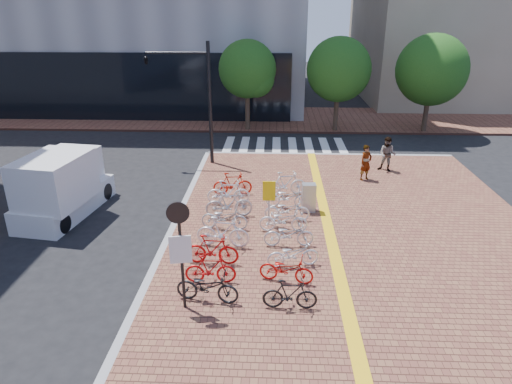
{
  "coord_description": "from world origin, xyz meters",
  "views": [
    {
      "loc": [
        -0.11,
        -13.29,
        8.06
      ],
      "look_at": [
        -0.82,
        3.2,
        1.3
      ],
      "focal_mm": 32.0,
      "sensor_mm": 36.0,
      "label": 1
    }
  ],
  "objects_px": {
    "bike_1": "(210,269)",
    "bike_7": "(233,184)",
    "bike_10": "(293,254)",
    "bike_14": "(287,197)",
    "bike_6": "(229,192)",
    "bike_8": "(290,294)",
    "bike_15": "(286,184)",
    "utility_box": "(309,198)",
    "notice_sign": "(180,243)",
    "box_truck": "(62,185)",
    "bike_13": "(287,210)",
    "traffic_light_pole": "(181,81)",
    "bike_0": "(207,287)",
    "bike_5": "(229,204)",
    "bike_11": "(289,234)",
    "bike_9": "(286,269)",
    "bike_12": "(283,220)",
    "bike_2": "(212,250)",
    "pedestrian_b": "(387,154)",
    "bike_4": "(224,218)",
    "yellow_sign": "(269,195)",
    "bike_3": "(223,232)",
    "pedestrian_a": "(366,163)"
  },
  "relations": [
    {
      "from": "bike_6",
      "to": "bike_8",
      "type": "distance_m",
      "value": 7.58
    },
    {
      "from": "bike_10",
      "to": "box_truck",
      "type": "xyz_separation_m",
      "value": [
        -9.3,
        4.01,
        0.68
      ]
    },
    {
      "from": "bike_6",
      "to": "bike_11",
      "type": "height_order",
      "value": "bike_6"
    },
    {
      "from": "bike_13",
      "to": "traffic_light_pole",
      "type": "height_order",
      "value": "traffic_light_pole"
    },
    {
      "from": "bike_5",
      "to": "utility_box",
      "type": "distance_m",
      "value": 3.29
    },
    {
      "from": "bike_2",
      "to": "bike_15",
      "type": "bearing_deg",
      "value": -19.77
    },
    {
      "from": "bike_10",
      "to": "bike_14",
      "type": "bearing_deg",
      "value": -10.16
    },
    {
      "from": "notice_sign",
      "to": "traffic_light_pole",
      "type": "height_order",
      "value": "traffic_light_pole"
    },
    {
      "from": "bike_6",
      "to": "box_truck",
      "type": "height_order",
      "value": "box_truck"
    },
    {
      "from": "bike_8",
      "to": "bike_6",
      "type": "bearing_deg",
      "value": 19.38
    },
    {
      "from": "bike_6",
      "to": "bike_4",
      "type": "bearing_deg",
      "value": 178.24
    },
    {
      "from": "bike_0",
      "to": "bike_7",
      "type": "distance_m",
      "value": 8.0
    },
    {
      "from": "bike_8",
      "to": "pedestrian_b",
      "type": "height_order",
      "value": "pedestrian_b"
    },
    {
      "from": "box_truck",
      "to": "bike_11",
      "type": "bearing_deg",
      "value": -16.07
    },
    {
      "from": "bike_6",
      "to": "bike_15",
      "type": "bearing_deg",
      "value": -68.79
    },
    {
      "from": "bike_11",
      "to": "bike_10",
      "type": "bearing_deg",
      "value": -178.91
    },
    {
      "from": "bike_3",
      "to": "utility_box",
      "type": "distance_m",
      "value": 4.48
    },
    {
      "from": "bike_7",
      "to": "bike_10",
      "type": "xyz_separation_m",
      "value": [
        2.51,
        -6.01,
        -0.07
      ]
    },
    {
      "from": "bike_8",
      "to": "yellow_sign",
      "type": "xyz_separation_m",
      "value": [
        -0.68,
        5.31,
        0.79
      ]
    },
    {
      "from": "bike_11",
      "to": "bike_0",
      "type": "bearing_deg",
      "value": 140.93
    },
    {
      "from": "bike_5",
      "to": "bike_10",
      "type": "xyz_separation_m",
      "value": [
        2.44,
        -3.68,
        -0.12
      ]
    },
    {
      "from": "box_truck",
      "to": "bike_12",
      "type": "bearing_deg",
      "value": -9.6
    },
    {
      "from": "bike_8",
      "to": "bike_15",
      "type": "bearing_deg",
      "value": 0.48
    },
    {
      "from": "bike_4",
      "to": "bike_5",
      "type": "xyz_separation_m",
      "value": [
        0.07,
        1.07,
        0.1
      ]
    },
    {
      "from": "bike_13",
      "to": "bike_14",
      "type": "bearing_deg",
      "value": -2.81
    },
    {
      "from": "bike_6",
      "to": "pedestrian_b",
      "type": "bearing_deg",
      "value": -62.41
    },
    {
      "from": "bike_2",
      "to": "bike_14",
      "type": "xyz_separation_m",
      "value": [
        2.55,
        4.62,
        -0.04
      ]
    },
    {
      "from": "bike_4",
      "to": "bike_12",
      "type": "relative_size",
      "value": 0.99
    },
    {
      "from": "bike_4",
      "to": "utility_box",
      "type": "height_order",
      "value": "utility_box"
    },
    {
      "from": "bike_2",
      "to": "notice_sign",
      "type": "xyz_separation_m",
      "value": [
        -0.48,
        -2.41,
        1.54
      ]
    },
    {
      "from": "bike_8",
      "to": "bike_15",
      "type": "distance_m",
      "value": 8.31
    },
    {
      "from": "bike_6",
      "to": "bike_11",
      "type": "relative_size",
      "value": 1.03
    },
    {
      "from": "bike_11",
      "to": "pedestrian_b",
      "type": "bearing_deg",
      "value": -35.92
    },
    {
      "from": "utility_box",
      "to": "traffic_light_pole",
      "type": "distance_m",
      "value": 9.56
    },
    {
      "from": "bike_15",
      "to": "traffic_light_pole",
      "type": "height_order",
      "value": "traffic_light_pole"
    },
    {
      "from": "bike_13",
      "to": "box_truck",
      "type": "distance_m",
      "value": 9.22
    },
    {
      "from": "bike_6",
      "to": "utility_box",
      "type": "relative_size",
      "value": 1.51
    },
    {
      "from": "bike_6",
      "to": "bike_9",
      "type": "height_order",
      "value": "bike_6"
    },
    {
      "from": "notice_sign",
      "to": "box_truck",
      "type": "xyz_separation_m",
      "value": [
        -6.19,
        6.36,
        -0.93
      ]
    },
    {
      "from": "bike_3",
      "to": "bike_5",
      "type": "bearing_deg",
      "value": 6.35
    },
    {
      "from": "bike_12",
      "to": "bike_14",
      "type": "xyz_separation_m",
      "value": [
        0.19,
        2.2,
        0.01
      ]
    },
    {
      "from": "bike_13",
      "to": "bike_1",
      "type": "bearing_deg",
      "value": 150.47
    },
    {
      "from": "bike_8",
      "to": "bike_14",
      "type": "height_order",
      "value": "bike_14"
    },
    {
      "from": "bike_0",
      "to": "pedestrian_b",
      "type": "xyz_separation_m",
      "value": [
        7.62,
        11.56,
        0.41
      ]
    },
    {
      "from": "bike_5",
      "to": "pedestrian_a",
      "type": "height_order",
      "value": "pedestrian_a"
    },
    {
      "from": "bike_5",
      "to": "bike_12",
      "type": "bearing_deg",
      "value": -127.47
    },
    {
      "from": "bike_8",
      "to": "notice_sign",
      "type": "height_order",
      "value": "notice_sign"
    },
    {
      "from": "utility_box",
      "to": "notice_sign",
      "type": "relative_size",
      "value": 0.37
    },
    {
      "from": "bike_12",
      "to": "bike_13",
      "type": "relative_size",
      "value": 1.02
    },
    {
      "from": "bike_1",
      "to": "bike_7",
      "type": "relative_size",
      "value": 0.9
    }
  ]
}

